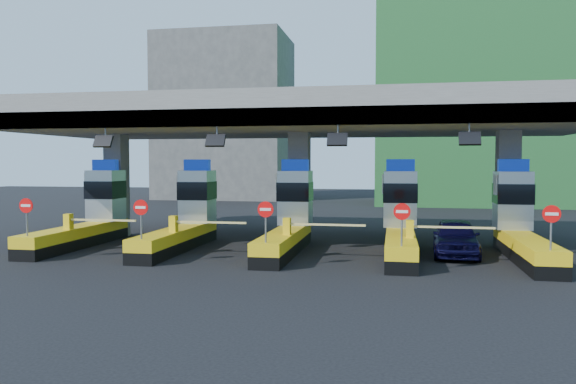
# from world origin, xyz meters

# --- Properties ---
(ground) EXTENTS (120.00, 120.00, 0.00)m
(ground) POSITION_xyz_m (0.00, 0.00, 0.00)
(ground) COLOR black
(ground) RESTS_ON ground
(toll_canopy) EXTENTS (28.00, 12.09, 7.00)m
(toll_canopy) POSITION_xyz_m (0.00, 2.87, 6.13)
(toll_canopy) COLOR slate
(toll_canopy) RESTS_ON ground
(toll_lane_far_left) EXTENTS (4.43, 8.00, 4.16)m
(toll_lane_far_left) POSITION_xyz_m (-10.00, 0.28, 1.40)
(toll_lane_far_left) COLOR black
(toll_lane_far_left) RESTS_ON ground
(toll_lane_left) EXTENTS (4.43, 8.00, 4.16)m
(toll_lane_left) POSITION_xyz_m (-5.00, 0.28, 1.40)
(toll_lane_left) COLOR black
(toll_lane_left) RESTS_ON ground
(toll_lane_center) EXTENTS (4.43, 8.00, 4.16)m
(toll_lane_center) POSITION_xyz_m (0.00, 0.28, 1.40)
(toll_lane_center) COLOR black
(toll_lane_center) RESTS_ON ground
(toll_lane_right) EXTENTS (4.43, 8.00, 4.16)m
(toll_lane_right) POSITION_xyz_m (5.00, 0.28, 1.40)
(toll_lane_right) COLOR black
(toll_lane_right) RESTS_ON ground
(toll_lane_far_right) EXTENTS (4.43, 8.00, 4.16)m
(toll_lane_far_right) POSITION_xyz_m (10.00, 0.28, 1.40)
(toll_lane_far_right) COLOR black
(toll_lane_far_right) RESTS_ON ground
(bg_building_scaffold) EXTENTS (18.00, 12.00, 28.00)m
(bg_building_scaffold) POSITION_xyz_m (12.00, 32.00, 14.00)
(bg_building_scaffold) COLOR #1E5926
(bg_building_scaffold) RESTS_ON ground
(bg_building_concrete) EXTENTS (14.00, 10.00, 18.00)m
(bg_building_concrete) POSITION_xyz_m (-14.00, 36.00, 9.00)
(bg_building_concrete) COLOR #4C4C49
(bg_building_concrete) RESTS_ON ground
(van) EXTENTS (2.14, 4.76, 1.59)m
(van) POSITION_xyz_m (7.34, -0.11, 0.79)
(van) COLOR black
(van) RESTS_ON ground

